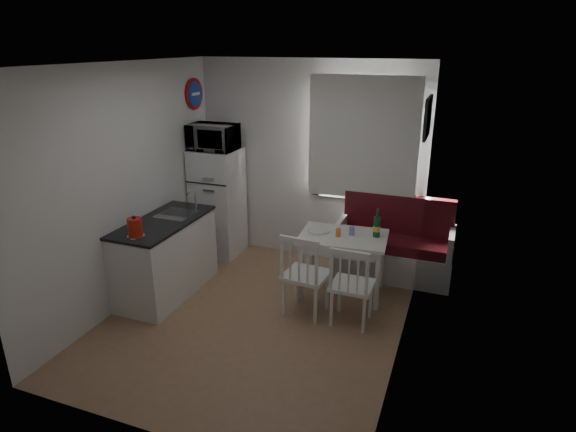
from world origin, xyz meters
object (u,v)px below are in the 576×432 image
object	(u,v)px
chair_right	(351,279)
kettle	(135,227)
bench	(394,251)
kitchen_counter	(166,257)
wine_bottle	(377,223)
chair_left	(303,268)
microwave	(213,137)
fridge	(218,202)
dining_table	(343,242)

from	to	relation	value
chair_right	kettle	distance (m)	2.23
bench	kitchen_counter	bearing A→B (deg)	-150.44
chair_right	kettle	bearing A→B (deg)	-164.31
wine_bottle	chair_left	bearing A→B (deg)	-128.01
bench	microwave	distance (m)	2.71
fridge	dining_table	bearing A→B (deg)	-16.24
kettle	chair_right	bearing A→B (deg)	15.07
kitchen_counter	microwave	xyz separation A→B (m)	(0.02, 1.19, 1.17)
fridge	kettle	world-z (taller)	fridge
bench	fridge	size ratio (longest dim) A/B	0.97
bench	fridge	distance (m)	2.41
bench	chair_left	xyz separation A→B (m)	(-0.73, -1.33, 0.25)
dining_table	bench	bearing A→B (deg)	48.74
bench	wine_bottle	world-z (taller)	wine_bottle
dining_table	chair_left	distance (m)	0.72
microwave	kettle	size ratio (longest dim) A/B	2.57
bench	chair_right	world-z (taller)	bench
kettle	wine_bottle	distance (m)	2.58
fridge	microwave	world-z (taller)	microwave
chair_left	kettle	xyz separation A→B (m)	(-1.61, -0.56, 0.43)
kitchen_counter	kettle	world-z (taller)	kitchen_counter
chair_left	fridge	distance (m)	2.05
dining_table	kitchen_counter	bearing A→B (deg)	-165.20
chair_left	chair_right	xyz separation A→B (m)	(0.50, 0.01, -0.04)
chair_right	fridge	distance (m)	2.47
dining_table	kettle	distance (m)	2.26
bench	wine_bottle	distance (m)	0.80
kitchen_counter	fridge	size ratio (longest dim) A/B	0.90
bench	fridge	world-z (taller)	fridge
chair_right	microwave	bearing A→B (deg)	152.11
dining_table	chair_right	xyz separation A→B (m)	(0.25, -0.66, -0.10)
chair_left	microwave	world-z (taller)	microwave
chair_left	chair_right	bearing A→B (deg)	5.51
wine_bottle	bench	bearing A→B (deg)	76.66
chair_right	fridge	size ratio (longest dim) A/B	0.33
dining_table	wine_bottle	size ratio (longest dim) A/B	3.16
kitchen_counter	dining_table	distance (m)	2.04
chair_left	chair_right	world-z (taller)	chair_left
fridge	wine_bottle	distance (m)	2.29
chair_right	fridge	bearing A→B (deg)	151.09
bench	microwave	xyz separation A→B (m)	(-2.37, -0.16, 1.29)
dining_table	microwave	size ratio (longest dim) A/B	1.70
chair_left	wine_bottle	xyz separation A→B (m)	(0.60, 0.77, 0.30)
kitchen_counter	chair_left	bearing A→B (deg)	0.90
fridge	microwave	size ratio (longest dim) A/B	2.43
bench	wine_bottle	xyz separation A→B (m)	(-0.13, -0.56, 0.55)
fridge	chair_left	bearing A→B (deg)	-36.61
bench	kettle	size ratio (longest dim) A/B	6.02
dining_table	chair_right	world-z (taller)	chair_right
dining_table	chair_right	bearing A→B (deg)	-74.47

